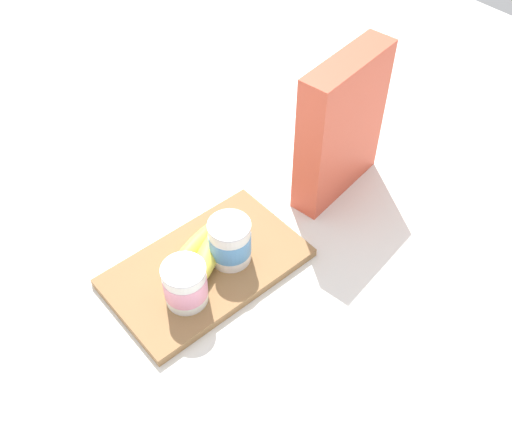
% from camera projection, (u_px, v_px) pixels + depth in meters
% --- Properties ---
extents(ground_plane, '(2.40, 2.40, 0.00)m').
position_uv_depth(ground_plane, '(207.00, 270.00, 1.03)').
color(ground_plane, silver).
extents(cutting_board, '(0.34, 0.20, 0.02)m').
position_uv_depth(cutting_board, '(206.00, 267.00, 1.02)').
color(cutting_board, olive).
rests_on(cutting_board, ground_plane).
extents(cereal_box, '(0.22, 0.09, 0.29)m').
position_uv_depth(cereal_box, '(341.00, 127.00, 1.07)').
color(cereal_box, '#D85138').
rests_on(cereal_box, ground_plane).
extents(yogurt_cup_front, '(0.07, 0.07, 0.09)m').
position_uv_depth(yogurt_cup_front, '(230.00, 242.00, 1.00)').
color(yogurt_cup_front, white).
rests_on(yogurt_cup_front, cutting_board).
extents(yogurt_cup_back, '(0.07, 0.07, 0.08)m').
position_uv_depth(yogurt_cup_back, '(185.00, 284.00, 0.94)').
color(yogurt_cup_back, white).
rests_on(yogurt_cup_back, cutting_board).
extents(banana_bunch, '(0.16, 0.12, 0.04)m').
position_uv_depth(banana_bunch, '(203.00, 249.00, 1.01)').
color(banana_bunch, '#EAD849').
rests_on(banana_bunch, cutting_board).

